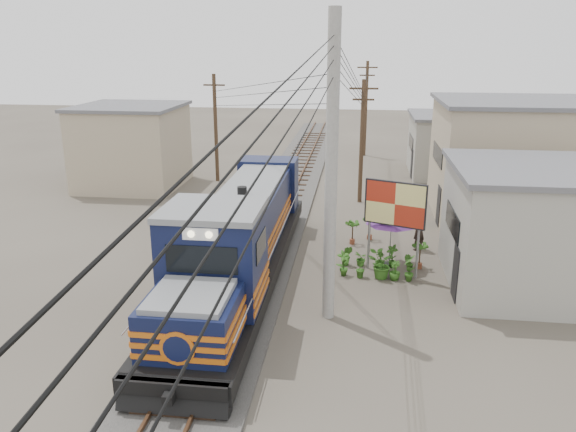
# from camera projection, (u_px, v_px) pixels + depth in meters

# --- Properties ---
(ground) EXTENTS (120.00, 120.00, 0.00)m
(ground) POSITION_uv_depth(u_px,v_px,m) (231.00, 304.00, 20.14)
(ground) COLOR #473F35
(ground) RESTS_ON ground
(ballast) EXTENTS (3.60, 70.00, 0.16)m
(ballast) POSITION_uv_depth(u_px,v_px,m) (273.00, 218.00, 29.58)
(ballast) COLOR #595651
(ballast) RESTS_ON ground
(track) EXTENTS (1.15, 70.00, 0.12)m
(track) POSITION_uv_depth(u_px,v_px,m) (273.00, 215.00, 29.52)
(track) COLOR #51331E
(track) RESTS_ON ground
(locomotive) EXTENTS (3.05, 16.59, 4.11)m
(locomotive) POSITION_uv_depth(u_px,v_px,m) (240.00, 241.00, 21.25)
(locomotive) COLOR black
(locomotive) RESTS_ON ground
(utility_pole_main) EXTENTS (0.40, 0.40, 10.00)m
(utility_pole_main) POSITION_uv_depth(u_px,v_px,m) (331.00, 174.00, 17.74)
(utility_pole_main) COLOR #9E9B93
(utility_pole_main) RESTS_ON ground
(wooden_pole_mid) EXTENTS (1.60, 0.24, 7.00)m
(wooden_pole_mid) POSITION_uv_depth(u_px,v_px,m) (362.00, 139.00, 31.74)
(wooden_pole_mid) COLOR #4C3826
(wooden_pole_mid) RESTS_ON ground
(wooden_pole_far) EXTENTS (1.60, 0.24, 7.50)m
(wooden_pole_far) POSITION_uv_depth(u_px,v_px,m) (366.00, 107.00, 44.88)
(wooden_pole_far) COLOR #4C3826
(wooden_pole_far) RESTS_ON ground
(wooden_pole_left) EXTENTS (1.60, 0.24, 7.00)m
(wooden_pole_left) POSITION_uv_depth(u_px,v_px,m) (216.00, 126.00, 36.67)
(wooden_pole_left) COLOR #4C3826
(wooden_pole_left) RESTS_ON ground
(power_lines) EXTENTS (9.65, 19.00, 3.30)m
(power_lines) POSITION_uv_depth(u_px,v_px,m) (264.00, 74.00, 25.92)
(power_lines) COLOR black
(power_lines) RESTS_ON ground
(shophouse_front) EXTENTS (7.35, 6.30, 4.70)m
(shophouse_front) POSITION_uv_depth(u_px,v_px,m) (549.00, 228.00, 20.89)
(shophouse_front) COLOR #99968B
(shophouse_front) RESTS_ON ground
(shophouse_mid) EXTENTS (8.40, 7.35, 6.20)m
(shophouse_mid) POSITION_uv_depth(u_px,v_px,m) (517.00, 160.00, 29.06)
(shophouse_mid) COLOR tan
(shophouse_mid) RESTS_ON ground
(shophouse_back) EXTENTS (6.30, 6.30, 4.20)m
(shophouse_back) POSITION_uv_depth(u_px,v_px,m) (455.00, 144.00, 39.01)
(shophouse_back) COLOR #99968B
(shophouse_back) RESTS_ON ground
(shophouse_left) EXTENTS (6.30, 6.30, 5.20)m
(shophouse_left) POSITION_uv_depth(u_px,v_px,m) (132.00, 146.00, 35.70)
(shophouse_left) COLOR tan
(shophouse_left) RESTS_ON ground
(billboard) EXTENTS (2.35, 1.02, 3.83)m
(billboard) POSITION_uv_depth(u_px,v_px,m) (395.00, 206.00, 21.95)
(billboard) COLOR #99999E
(billboard) RESTS_ON ground
(market_umbrella) EXTENTS (2.44, 2.44, 2.37)m
(market_umbrella) POSITION_uv_depth(u_px,v_px,m) (392.00, 218.00, 22.98)
(market_umbrella) COLOR black
(market_umbrella) RESTS_ON ground
(vendor) EXTENTS (0.80, 0.80, 1.87)m
(vendor) POSITION_uv_depth(u_px,v_px,m) (419.00, 230.00, 25.06)
(vendor) COLOR black
(vendor) RESTS_ON ground
(plant_nursery) EXTENTS (3.19, 2.02, 1.12)m
(plant_nursery) POSITION_uv_depth(u_px,v_px,m) (378.00, 264.00, 22.48)
(plant_nursery) COLOR #2F611B
(plant_nursery) RESTS_ON ground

